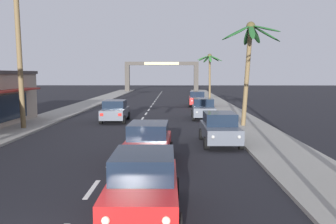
# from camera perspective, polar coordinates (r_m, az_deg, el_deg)

# --- Properties ---
(sidewalk_right) EXTENTS (3.20, 110.00, 0.14)m
(sidewalk_right) POSITION_cam_1_polar(r_m,az_deg,el_deg) (27.68, 11.68, -1.83)
(sidewalk_right) COLOR gray
(sidewalk_right) RESTS_ON ground
(sidewalk_left) EXTENTS (3.20, 110.00, 0.14)m
(sidewalk_left) POSITION_cam_1_polar(r_m,az_deg,el_deg) (29.16, -20.05, -1.68)
(sidewalk_left) COLOR gray
(sidewalk_left) RESTS_ON ground
(lane_markings) EXTENTS (4.28, 89.34, 0.01)m
(lane_markings) POSITION_cam_1_polar(r_m,az_deg,el_deg) (28.07, -3.62, -1.75)
(lane_markings) COLOR silver
(lane_markings) RESTS_ON ground
(sedan_lead_at_stop_bar) EXTENTS (2.00, 4.47, 1.68)m
(sedan_lead_at_stop_bar) POSITION_cam_1_polar(r_m,az_deg,el_deg) (9.99, -3.81, -10.97)
(sedan_lead_at_stop_bar) COLOR red
(sedan_lead_at_stop_bar) RESTS_ON ground
(sedan_third_in_queue) EXTENTS (2.03, 4.48, 1.68)m
(sedan_third_in_queue) POSITION_cam_1_polar(r_m,az_deg,el_deg) (15.73, -3.03, -4.70)
(sedan_third_in_queue) COLOR red
(sedan_third_in_queue) RESTS_ON ground
(sedan_oncoming_far) EXTENTS (1.97, 4.46, 1.68)m
(sedan_oncoming_far) POSITION_cam_1_polar(r_m,az_deg,el_deg) (29.27, -8.10, 0.19)
(sedan_oncoming_far) COLOR #4C515B
(sedan_oncoming_far) RESTS_ON ground
(sedan_parked_nearest_kerb) EXTENTS (2.00, 4.47, 1.68)m
(sedan_parked_nearest_kerb) POSITION_cam_1_polar(r_m,az_deg,el_deg) (19.98, 7.93, -2.47)
(sedan_parked_nearest_kerb) COLOR #4C515B
(sedan_parked_nearest_kerb) RESTS_ON ground
(sedan_parked_mid_kerb) EXTENTS (2.01, 4.48, 1.68)m
(sedan_parked_mid_kerb) POSITION_cam_1_polar(r_m,az_deg,el_deg) (31.03, 5.44, 0.55)
(sedan_parked_mid_kerb) COLOR #4C515B
(sedan_parked_mid_kerb) RESTS_ON ground
(sedan_parked_far_kerb) EXTENTS (2.05, 4.49, 1.68)m
(sedan_parked_far_kerb) POSITION_cam_1_polar(r_m,az_deg,el_deg) (42.95, 4.47, 2.05)
(sedan_parked_far_kerb) COLOR red
(sedan_parked_far_kerb) RESTS_ON ground
(palm_left_second) EXTENTS (3.18, 2.94, 10.31)m
(palm_left_second) POSITION_cam_1_polar(r_m,az_deg,el_deg) (26.64, -22.07, 12.42)
(palm_left_second) COLOR brown
(palm_left_second) RESTS_ON ground
(palm_right_second) EXTENTS (3.96, 4.03, 7.26)m
(palm_right_second) POSITION_cam_1_polar(r_m,az_deg,el_deg) (26.40, 12.40, 9.45)
(palm_right_second) COLOR brown
(palm_right_second) RESTS_ON ground
(palm_right_farthest) EXTENTS (4.00, 3.81, 6.67)m
(palm_right_farthest) POSITION_cam_1_polar(r_m,az_deg,el_deg) (56.28, 6.41, 7.24)
(palm_right_farthest) COLOR brown
(palm_right_farthest) RESTS_ON ground
(town_gateway_arch) EXTENTS (14.91, 0.90, 6.09)m
(town_gateway_arch) POSITION_cam_1_polar(r_m,az_deg,el_deg) (75.90, -0.98, 6.13)
(town_gateway_arch) COLOR #423D38
(town_gateway_arch) RESTS_ON ground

